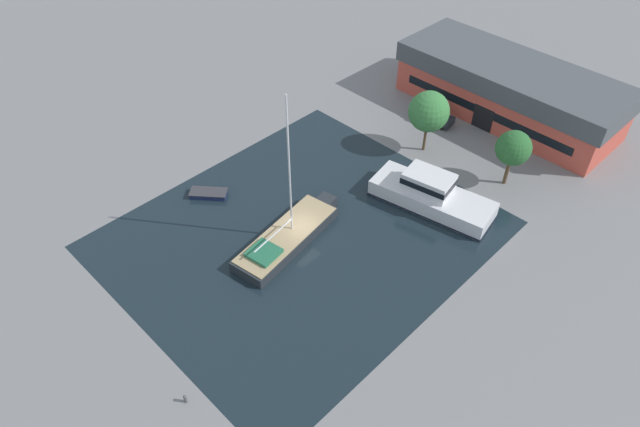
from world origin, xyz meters
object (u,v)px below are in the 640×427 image
sailboat_moored (287,236)px  warehouse_building (509,89)px  parked_car (434,115)px  small_dinghy (209,194)px  quay_tree_by_water (513,148)px  motor_cruiser (431,195)px  quay_tree_near_building (429,112)px

sailboat_moored → warehouse_building: bearing=77.1°
parked_car → small_dinghy: (-7.49, -25.31, -0.54)m
quay_tree_by_water → motor_cruiser: size_ratio=0.49×
warehouse_building → sailboat_moored: 31.50m
warehouse_building → parked_car: warehouse_building is taller
quay_tree_near_building → small_dinghy: quay_tree_near_building is taller
sailboat_moored → small_dinghy: 9.84m
warehouse_building → quay_tree_by_water: size_ratio=4.28×
sailboat_moored → motor_cruiser: (5.87, 12.58, 0.61)m
motor_cruiser → small_dinghy: (-15.64, -13.71, -0.94)m
warehouse_building → quay_tree_near_building: bearing=-99.3°
warehouse_building → parked_car: (-4.63, -7.13, -2.19)m
quay_tree_by_water → sailboat_moored: (-9.11, -20.31, -3.52)m
quay_tree_near_building → parked_car: 6.73m
quay_tree_by_water → small_dinghy: bearing=-131.4°
parked_car → sailboat_moored: (2.28, -24.19, -0.21)m
motor_cruiser → warehouse_building: bearing=0.4°
sailboat_moored → motor_cruiser: 13.90m
quay_tree_by_water → motor_cruiser: bearing=-112.7°
small_dinghy → quay_tree_by_water: bearing=98.3°
parked_car → sailboat_moored: sailboat_moored is taller
motor_cruiser → small_dinghy: 20.82m
warehouse_building → motor_cruiser: bearing=-78.4°
quay_tree_by_water → quay_tree_near_building: bearing=-172.9°
quay_tree_near_building → small_dinghy: size_ratio=1.85×
quay_tree_near_building → parked_car: size_ratio=1.41×
warehouse_building → sailboat_moored: size_ratio=1.75×
quay_tree_by_water → parked_car: bearing=161.2°
warehouse_building → parked_car: size_ratio=5.27×
sailboat_moored → quay_tree_by_water: bearing=57.2°
parked_car → small_dinghy: 26.40m
warehouse_building → quay_tree_near_building: size_ratio=3.73×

